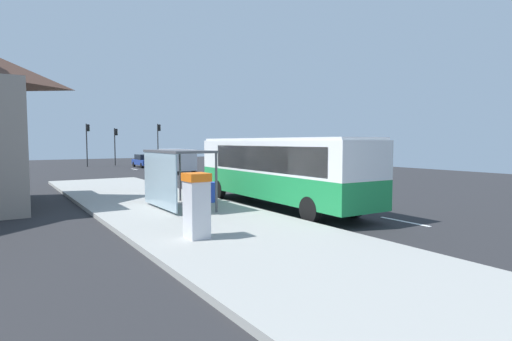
% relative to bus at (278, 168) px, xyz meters
% --- Properties ---
extents(ground_plane, '(56.00, 92.00, 0.04)m').
position_rel_bus_xyz_m(ground_plane, '(1.71, 14.52, -1.86)').
color(ground_plane, '#262628').
extents(sidewalk_platform, '(6.20, 30.00, 0.18)m').
position_rel_bus_xyz_m(sidewalk_platform, '(-4.69, 2.52, -1.75)').
color(sidewalk_platform, '#999993').
rests_on(sidewalk_platform, ground).
extents(lane_stripe_seg_0, '(0.16, 2.20, 0.01)m').
position_rel_bus_xyz_m(lane_stripe_seg_0, '(1.96, -5.48, -1.84)').
color(lane_stripe_seg_0, silver).
rests_on(lane_stripe_seg_0, ground).
extents(lane_stripe_seg_1, '(0.16, 2.20, 0.01)m').
position_rel_bus_xyz_m(lane_stripe_seg_1, '(1.96, -0.48, -1.84)').
color(lane_stripe_seg_1, silver).
rests_on(lane_stripe_seg_1, ground).
extents(lane_stripe_seg_2, '(0.16, 2.20, 0.01)m').
position_rel_bus_xyz_m(lane_stripe_seg_2, '(1.96, 4.52, -1.84)').
color(lane_stripe_seg_2, silver).
rests_on(lane_stripe_seg_2, ground).
extents(lane_stripe_seg_3, '(0.16, 2.20, 0.01)m').
position_rel_bus_xyz_m(lane_stripe_seg_3, '(1.96, 9.52, -1.84)').
color(lane_stripe_seg_3, silver).
rests_on(lane_stripe_seg_3, ground).
extents(lane_stripe_seg_4, '(0.16, 2.20, 0.01)m').
position_rel_bus_xyz_m(lane_stripe_seg_4, '(1.96, 14.52, -1.84)').
color(lane_stripe_seg_4, silver).
rests_on(lane_stripe_seg_4, ground).
extents(lane_stripe_seg_5, '(0.16, 2.20, 0.01)m').
position_rel_bus_xyz_m(lane_stripe_seg_5, '(1.96, 19.52, -1.84)').
color(lane_stripe_seg_5, silver).
rests_on(lane_stripe_seg_5, ground).
extents(lane_stripe_seg_6, '(0.16, 2.20, 0.01)m').
position_rel_bus_xyz_m(lane_stripe_seg_6, '(1.96, 24.52, -1.84)').
color(lane_stripe_seg_6, silver).
rests_on(lane_stripe_seg_6, ground).
extents(lane_stripe_seg_7, '(0.16, 2.20, 0.01)m').
position_rel_bus_xyz_m(lane_stripe_seg_7, '(1.96, 29.52, -1.84)').
color(lane_stripe_seg_7, silver).
rests_on(lane_stripe_seg_7, ground).
extents(bus, '(2.75, 11.06, 3.21)m').
position_rel_bus_xyz_m(bus, '(0.00, 0.00, 0.00)').
color(bus, '#1E8C47').
rests_on(bus, ground).
extents(white_van, '(2.17, 5.26, 2.30)m').
position_rel_bus_xyz_m(white_van, '(3.91, 22.00, -0.50)').
color(white_van, silver).
rests_on(white_van, ground).
extents(sedan_near, '(1.85, 4.41, 1.52)m').
position_rel_bus_xyz_m(sedan_near, '(4.01, 32.45, -1.05)').
color(sedan_near, navy).
rests_on(sedan_near, ground).
extents(ticket_machine, '(0.66, 0.76, 1.94)m').
position_rel_bus_xyz_m(ticket_machine, '(-6.08, -4.24, -0.67)').
color(ticket_machine, silver).
rests_on(ticket_machine, sidewalk_platform).
extents(recycling_bin_blue, '(0.52, 0.52, 0.95)m').
position_rel_bus_xyz_m(recycling_bin_blue, '(-2.49, 2.01, -1.19)').
color(recycling_bin_blue, blue).
rests_on(recycling_bin_blue, sidewalk_platform).
extents(recycling_bin_red, '(0.52, 0.52, 0.95)m').
position_rel_bus_xyz_m(recycling_bin_red, '(-2.49, 2.71, -1.19)').
color(recycling_bin_red, red).
rests_on(recycling_bin_red, sidewalk_platform).
extents(recycling_bin_orange, '(0.52, 0.52, 0.95)m').
position_rel_bus_xyz_m(recycling_bin_orange, '(-2.49, 3.41, -1.19)').
color(recycling_bin_orange, orange).
rests_on(recycling_bin_orange, sidewalk_platform).
extents(recycling_bin_green, '(0.52, 0.52, 0.95)m').
position_rel_bus_xyz_m(recycling_bin_green, '(-2.49, 4.11, -1.19)').
color(recycling_bin_green, green).
rests_on(recycling_bin_green, sidewalk_platform).
extents(traffic_light_near_side, '(0.49, 0.28, 5.36)m').
position_rel_bus_xyz_m(traffic_light_near_side, '(7.21, 36.43, 1.70)').
color(traffic_light_near_side, '#2D2D2D').
rests_on(traffic_light_near_side, ground).
extents(traffic_light_far_side, '(0.49, 0.28, 5.20)m').
position_rel_bus_xyz_m(traffic_light_far_side, '(-1.39, 37.23, 1.60)').
color(traffic_light_far_side, '#2D2D2D').
rests_on(traffic_light_far_side, ground).
extents(traffic_light_median, '(0.49, 0.28, 4.75)m').
position_rel_bus_xyz_m(traffic_light_median, '(2.11, 38.03, 1.33)').
color(traffic_light_median, '#2D2D2D').
rests_on(traffic_light_median, ground).
extents(bus_shelter, '(1.80, 4.00, 2.50)m').
position_rel_bus_xyz_m(bus_shelter, '(-4.70, 1.29, 0.25)').
color(bus_shelter, '#4C4C51').
rests_on(bus_shelter, sidewalk_platform).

